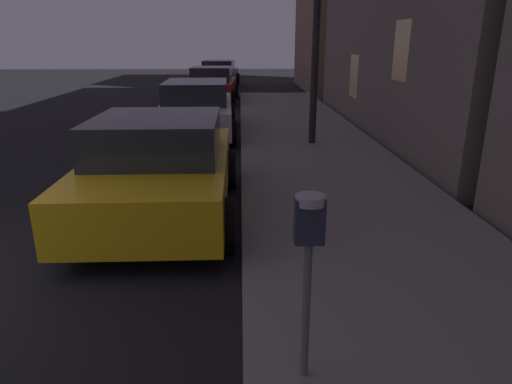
# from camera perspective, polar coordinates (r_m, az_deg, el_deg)

# --- Properties ---
(sidewalk) EXTENTS (3.20, 36.00, 0.15)m
(sidewalk) POSITION_cam_1_polar(r_m,az_deg,el_deg) (4.36, 20.66, -15.09)
(sidewalk) COLOR slate
(sidewalk) RESTS_ON ground
(parking_meter) EXTENTS (0.19, 0.19, 1.34)m
(parking_meter) POSITION_cam_1_polar(r_m,az_deg,el_deg) (2.94, 6.64, -6.43)
(parking_meter) COLOR #59595B
(parking_meter) RESTS_ON sidewalk
(car_yellow_cab) EXTENTS (2.15, 4.02, 1.43)m
(car_yellow_cab) POSITION_cam_1_polar(r_m,az_deg,el_deg) (6.55, -12.02, 3.01)
(car_yellow_cab) COLOR gold
(car_yellow_cab) RESTS_ON ground
(car_silver) EXTENTS (2.12, 4.52, 1.43)m
(car_silver) POSITION_cam_1_polar(r_m,az_deg,el_deg) (12.23, -7.44, 10.34)
(car_silver) COLOR #B7B7BF
(car_silver) RESTS_ON ground
(car_red) EXTENTS (2.10, 4.33, 1.43)m
(car_red) POSITION_cam_1_polar(r_m,az_deg,el_deg) (19.12, -5.53, 13.23)
(car_red) COLOR maroon
(car_red) RESTS_ON ground
(car_blue) EXTENTS (2.23, 4.58, 1.43)m
(car_blue) POSITION_cam_1_polar(r_m,az_deg,el_deg) (25.96, -4.63, 14.63)
(car_blue) COLOR navy
(car_blue) RESTS_ON ground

